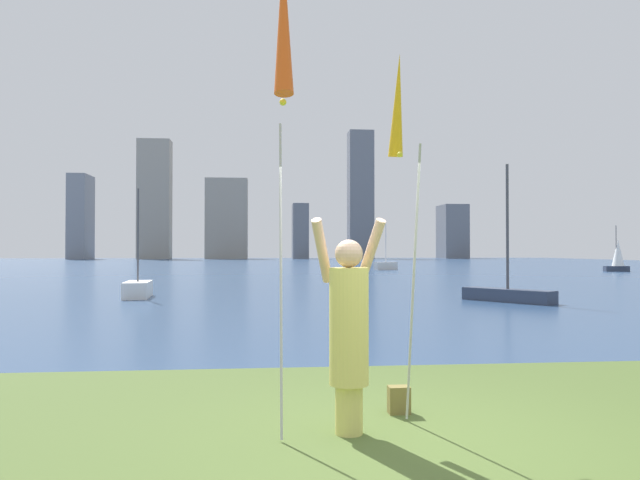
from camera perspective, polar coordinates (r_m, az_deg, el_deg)
The scene contains 15 objects.
ground at distance 56.17m, azimuth -4.25°, elevation -2.75°, with size 120.00×138.00×0.12m.
person at distance 5.57m, azimuth 2.78°, elevation -8.34°, with size 0.73×0.54×2.00m.
kite_flag_left at distance 5.26m, azimuth -3.54°, elevation 19.49°, with size 0.16×1.09×4.31m.
kite_flag_right at distance 6.45m, azimuth 7.53°, elevation 11.84°, with size 0.16×1.10×3.75m.
bag at distance 6.43m, azimuth 7.59°, elevation -14.97°, with size 0.22×0.16×0.28m.
sailboat_0 at distance 22.14m, azimuth -17.11°, elevation -4.51°, with size 1.02×2.21×3.89m.
sailboat_1 at distance 52.27m, azimuth 26.68°, elevation -1.40°, with size 1.90×1.02×3.63m.
sailboat_3 at distance 50.66m, azimuth 6.35°, elevation -2.46°, with size 2.15×1.38×3.93m.
sailboat_4 at distance 20.42m, azimuth 17.59°, elevation -4.86°, with size 2.35×2.96×4.52m.
skyline_tower_0 at distance 118.87m, azimuth -22.01°, elevation 2.06°, with size 3.30×6.72×15.63m.
skyline_tower_1 at distance 116.54m, azimuth -15.61°, elevation 3.77°, with size 6.03×4.04×22.49m.
skyline_tower_2 at distance 115.10m, azimuth -8.95°, elevation 2.02°, with size 7.94×4.68×15.31m.
skyline_tower_3 at distance 115.44m, azimuth -1.92°, elevation 0.84°, with size 3.03×5.61×10.64m.
skyline_tower_4 at distance 119.81m, azimuth 3.91°, elevation 4.35°, with size 4.88×4.29×25.55m.
skyline_tower_5 at distance 123.08m, azimuth 12.60°, elevation 0.78°, with size 4.83×6.92×10.78m.
Camera 1 is at (-1.28, -5.18, 1.70)m, focal length 33.31 mm.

